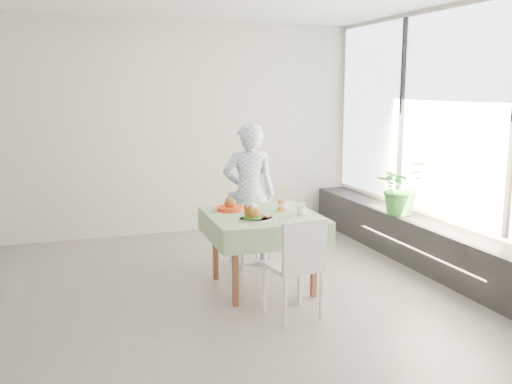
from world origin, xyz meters
name	(u,v)px	position (x,y,z in m)	size (l,w,h in m)	color
floor	(175,299)	(0.00, 0.00, 0.00)	(6.00, 6.00, 0.00)	#64615F
wall_back	(135,130)	(0.00, 2.50, 1.40)	(6.00, 0.02, 2.80)	beige
wall_front	(267,202)	(0.00, -2.50, 1.40)	(6.00, 0.02, 2.80)	beige
wall_right	(452,140)	(3.00, 0.00, 1.40)	(0.02, 5.00, 2.80)	beige
window_pane	(451,116)	(2.97, 0.00, 1.65)	(0.01, 4.80, 2.18)	#D1E0F9
window_ledge	(430,246)	(2.80, 0.00, 0.25)	(0.40, 4.80, 0.50)	black
cafe_table	(263,242)	(0.88, 0.02, 0.46)	(1.06, 1.06, 0.74)	brown
chair_far	(250,242)	(1.00, 0.80, 0.25)	(0.41, 0.41, 0.80)	white
chair_near	(293,286)	(0.89, -0.72, 0.27)	(0.47, 0.47, 0.88)	white
diner	(249,194)	(1.00, 0.80, 0.79)	(0.58, 0.38, 1.58)	#7FA5CC
main_dish	(254,214)	(0.72, -0.19, 0.80)	(0.32, 0.32, 0.16)	white
juice_cup_orange	(282,204)	(1.11, 0.10, 0.81)	(0.10, 0.10, 0.28)	white
juice_cup_lemonade	(301,209)	(1.21, -0.15, 0.80)	(0.09, 0.09, 0.25)	white
second_dish	(230,207)	(0.63, 0.28, 0.78)	(0.27, 0.27, 0.13)	red
potted_plant	(400,187)	(2.74, 0.52, 0.82)	(0.57, 0.50, 0.64)	#2B7426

